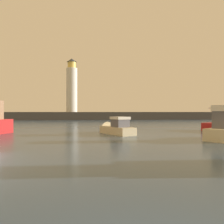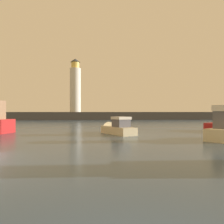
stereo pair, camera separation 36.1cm
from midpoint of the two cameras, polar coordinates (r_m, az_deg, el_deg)
ground_plane at (r=34.40m, az=-5.60°, el=-3.70°), size 220.00×220.00×0.00m
breakwater at (r=66.48m, az=-6.39°, el=-0.95°), size 83.00×5.22×2.22m
lighthouse at (r=66.91m, az=-9.94°, el=6.10°), size 3.04×3.04×15.01m
motorboat_0 at (r=23.99m, az=-0.04°, el=-3.96°), size 3.56×5.94×2.09m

